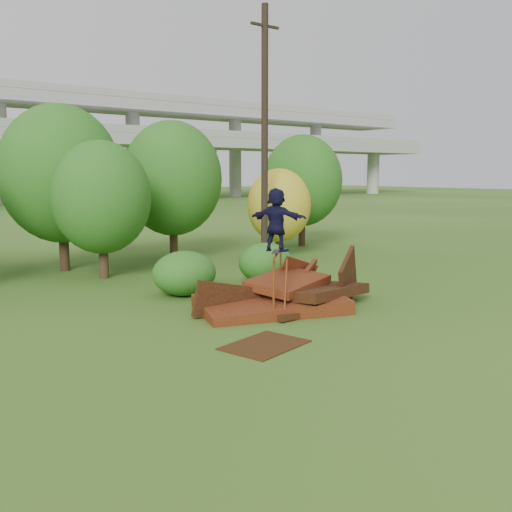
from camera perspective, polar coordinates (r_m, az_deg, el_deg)
ground at (r=14.88m, az=7.24°, el=-6.72°), size 240.00×240.00×0.00m
scrap_pile at (r=16.34m, az=3.03°, el=-4.09°), size 5.81×3.61×2.00m
grind_rail at (r=16.04m, az=2.15°, el=-1.10°), size 2.03×2.07×1.66m
skateboard at (r=15.54m, az=2.04°, el=0.44°), size 0.61×0.61×0.07m
skater at (r=15.44m, az=2.06°, el=3.66°), size 1.17×1.65×1.72m
flat_plate at (r=12.94m, az=0.88°, el=-8.89°), size 2.11×1.72×0.03m
tree_1 at (r=23.53m, az=-18.97°, el=7.77°), size 4.66×4.66×6.48m
tree_2 at (r=21.38m, az=-15.21°, el=5.67°), size 3.56×3.56×5.01m
tree_3 at (r=25.77m, az=-8.37°, el=7.67°), size 4.42×4.42×6.13m
tree_4 at (r=26.26m, az=2.32°, el=5.08°), size 2.93×2.93×4.05m
tree_5 at (r=30.08m, az=4.67°, el=7.51°), size 4.13×4.13×5.81m
shrub_left at (r=18.09m, az=-7.18°, el=-1.72°), size 2.04×1.89×1.41m
shrub_right at (r=20.07m, az=0.99°, el=-0.67°), size 1.99×1.82×1.41m
utility_pole at (r=23.84m, az=0.87°, el=11.88°), size 1.40×0.28×10.49m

